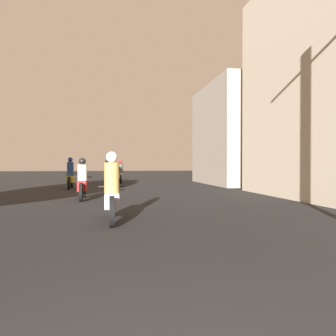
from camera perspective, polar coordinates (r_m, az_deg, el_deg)
The scene contains 6 objects.
motorcycle_silver at distance 7.23m, azimuth -9.78°, elevation -4.42°, with size 0.60×1.93×1.52m.
motorcycle_red at distance 11.94m, azimuth -14.66°, elevation -2.52°, with size 0.60×1.94×1.47m.
motorcycle_yellow at distance 17.37m, azimuth -16.62°, elevation -1.37°, with size 0.60×1.93×1.60m.
motorcycle_white at distance 21.82m, azimuth -8.29°, elevation -1.03°, with size 0.60×2.01×1.49m.
motorcycle_green at distance 25.99m, azimuth -10.64°, elevation -0.69°, with size 0.60×2.03×1.59m.
building_right_far at distance 21.65m, azimuth 13.63°, elevation 5.58°, with size 5.38×7.21×6.21m.
Camera 1 is at (-0.08, -0.97, 1.25)m, focal length 35.00 mm.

